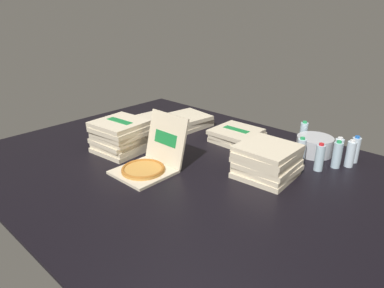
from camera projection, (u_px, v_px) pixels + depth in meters
ground_plane at (188, 168)px, 2.55m from camera, size 3.20×2.40×0.02m
open_pizza_box at (150, 162)px, 2.47m from camera, size 0.37×0.47×0.38m
pizza_stack_center_near at (149, 126)px, 3.16m from camera, size 0.41×0.40×0.15m
pizza_stack_right_mid at (267, 161)px, 2.39m from camera, size 0.40×0.41×0.22m
pizza_stack_left_mid at (237, 135)px, 3.00m from camera, size 0.39×0.39×0.11m
pizza_stack_left_far at (121, 136)px, 2.78m from camera, size 0.42×0.42×0.26m
pizza_stack_center_far at (187, 120)px, 3.38m from camera, size 0.42×0.42×0.11m
ice_bucket at (314, 146)px, 2.74m from camera, size 0.28×0.28×0.14m
water_bottle_0 at (301, 151)px, 2.57m from camera, size 0.06×0.06×0.21m
water_bottle_1 at (350, 154)px, 2.52m from camera, size 0.06×0.06×0.21m
water_bottle_2 at (355, 150)px, 2.59m from camera, size 0.06×0.06×0.21m
water_bottle_3 at (338, 151)px, 2.57m from camera, size 0.06×0.06×0.21m
water_bottle_4 at (303, 134)px, 2.91m from camera, size 0.06×0.06×0.21m
water_bottle_5 at (337, 155)px, 2.51m from camera, size 0.06×0.06×0.21m
water_bottle_6 at (320, 158)px, 2.46m from camera, size 0.06×0.06×0.21m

